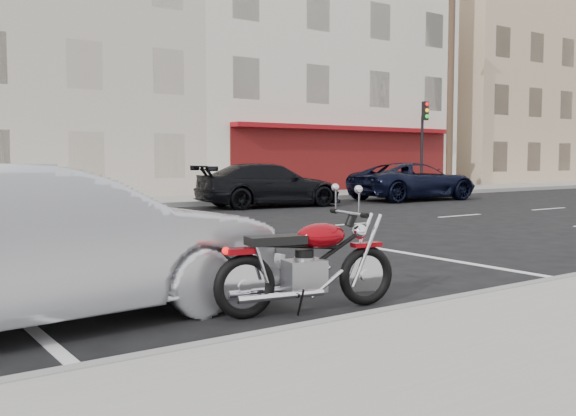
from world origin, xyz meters
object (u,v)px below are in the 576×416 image
Objects in this scene: motorcycle at (368,262)px; sedan_silver at (39,245)px; utility_pole at (451,87)px; fire_hydrant at (395,181)px; suv_far at (414,181)px; traffic_light at (423,134)px; car_far at (269,185)px.

sedan_silver reaches higher than motorcycle.
fire_hydrant is (-3.50, -0.10, -4.21)m from utility_pole.
suv_far reaches higher than fire_hydrant.
motorcycle is (-16.44, -14.62, -2.11)m from traffic_light.
fire_hydrant is 0.37× the size of motorcycle.
car_far is (9.54, 10.72, -0.06)m from sedan_silver.
utility_pole is 1.85× the size of suv_far.
traffic_light reaches higher than suv_far.
utility_pole is 7.85m from suv_far.
fire_hydrant is 21.02m from motorcycle.
traffic_light is 23.73m from sedan_silver.
suv_far is at bearing -140.63° from traffic_light.
car_far is at bearing -165.41° from utility_pole.
motorcycle is at bearing -114.70° from sedan_silver.
utility_pole reaches higher than car_far.
motorcycle is at bearing 158.36° from car_far.
utility_pole is 2.37× the size of traffic_light.
traffic_light is 5.27m from suv_far.
motorcycle is (-18.44, -14.88, -4.29)m from utility_pole.
suv_far is (-5.80, -3.39, -4.06)m from utility_pole.
traffic_light is 22.10m from motorcycle.
car_far is at bearing -46.32° from sedan_silver.
motorcycle is at bearing -138.36° from traffic_light.
motorcycle is 17.09m from suv_far.
traffic_light is at bearing -172.39° from utility_pole.
suv_far is at bearing -125.00° from fire_hydrant.
motorcycle is 0.42× the size of car_far.
utility_pole reaches higher than fire_hydrant.
suv_far is (-2.30, -3.29, 0.15)m from fire_hydrant.
suv_far is 1.05× the size of car_far.
motorcycle is 0.40× the size of suv_far.
sedan_silver is 18.76m from suv_far.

